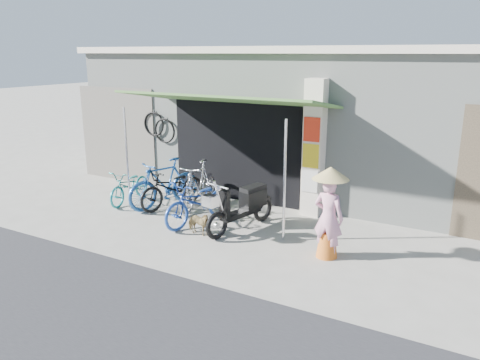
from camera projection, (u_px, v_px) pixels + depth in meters
The scene contains 13 objects.
ground at pixel (224, 244), 8.89m from camera, with size 80.00×80.00×0.00m, color #9B988C.
bicycle_shop at pixel (319, 117), 12.70m from camera, with size 12.30×5.30×3.66m.
shop_pillar at pixel (314, 149), 10.16m from camera, with size 0.42×0.44×3.00m.
awning at pixel (225, 101), 10.02m from camera, with size 4.60×1.88×2.72m.
neighbour_left at pixel (118, 135), 13.07m from camera, with size 2.60×0.06×2.60m, color #6B665B.
bike_teal at pixel (130, 186), 11.29m from camera, with size 0.54×1.55×0.82m, color teal.
bike_blue at pixel (164, 183), 10.90m from camera, with size 0.54×1.90×1.14m, color #21549B.
bike_black at pixel (173, 187), 10.92m from camera, with size 0.63×1.81×0.95m, color black.
bike_silver at pixel (198, 186), 10.78m from camera, with size 0.52×1.84×1.11m, color #B6B6BB.
bike_navy at pixel (199, 202), 9.84m from camera, with size 0.64×1.85×0.97m, color #22459D.
street_dog at pixel (198, 223), 9.28m from camera, with size 0.26×0.57×0.49m, color tan.
moped at pixel (243, 206), 9.52m from camera, with size 0.72×1.90×1.09m.
nun at pixel (329, 213), 8.13m from camera, with size 0.64×0.64×1.66m.
Camera 1 is at (4.28, -7.07, 3.53)m, focal length 35.00 mm.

